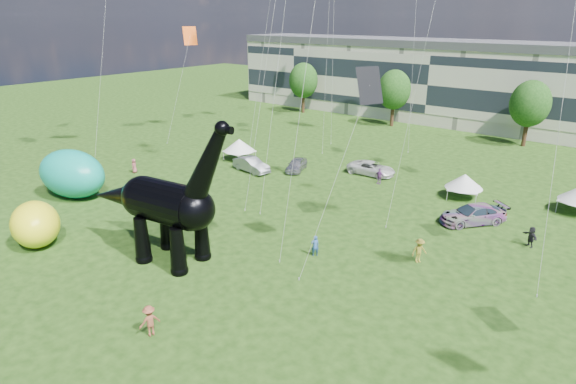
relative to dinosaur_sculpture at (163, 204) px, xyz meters
The scene contains 15 objects.
ground 5.99m from the dinosaur_sculpture, 27.84° to the right, with size 220.00×220.00×0.00m, color #16330C.
terrace_row 60.22m from the dinosaur_sculpture, 94.08° to the left, with size 78.00×11.00×12.00m, color beige.
tree_far_left 57.45m from the dinosaur_sculpture, 117.25° to the left, with size 5.20×5.20×9.44m.
tree_mid_left 51.75m from the dinosaur_sculpture, 99.22° to the left, with size 5.20×5.20×9.44m.
tree_mid_right 52.40m from the dinosaur_sculpture, 77.07° to the left, with size 5.20×5.20×9.44m.
dinosaur_sculpture is the anchor object (origin of this frame).
car_silver 23.59m from the dinosaur_sculpture, 103.84° to the left, with size 1.71×4.25×1.45m, color #A8A8AC.
car_grey 21.64m from the dinosaur_sculpture, 116.18° to the left, with size 1.71×4.91×1.62m, color gray.
car_white 27.09m from the dinosaur_sculpture, 86.06° to the left, with size 2.47×5.36×1.49m, color silver.
car_dark 25.87m from the dinosaur_sculpture, 53.13° to the left, with size 2.33×5.73×1.66m, color #595960.
gazebo_near 28.97m from the dinosaur_sculpture, 64.28° to the left, with size 4.32×4.32×2.48m.
gazebo_left 25.82m from the dinosaur_sculpture, 122.45° to the left, with size 4.10×4.10×2.65m.
inflatable_teal 17.77m from the dinosaur_sculpture, behind, with size 7.55×4.72×4.72m, color #0D9D88.
inflatable_yellow 11.06m from the dinosaur_sculpture, 152.13° to the right, with size 4.60×3.54×3.54m, color yellow.
visitors 13.02m from the dinosaur_sculpture, 61.59° to the left, with size 47.96×41.88×1.88m.
Camera 1 is at (23.28, -17.13, 16.98)m, focal length 30.00 mm.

